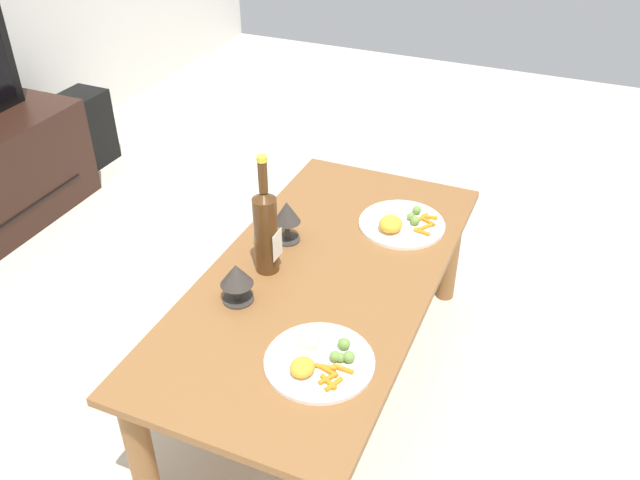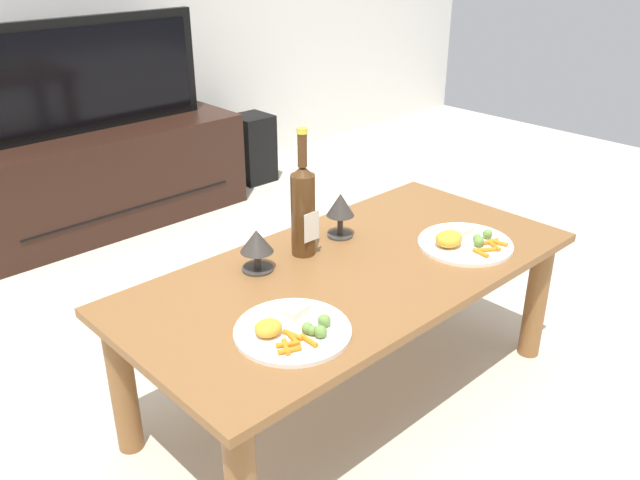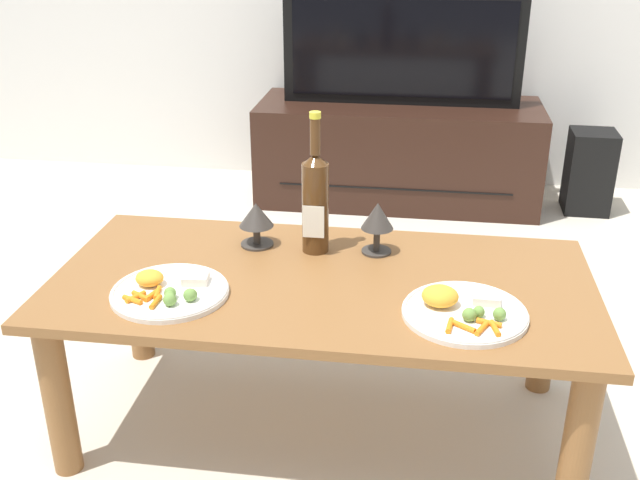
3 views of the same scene
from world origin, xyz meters
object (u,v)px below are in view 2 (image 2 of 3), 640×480
goblet_right (340,207)px  floor_speaker (253,148)px  tv_stand (105,176)px  dinner_plate_right (464,242)px  tv_screen (91,75)px  wine_bottle (303,207)px  goblet_left (257,244)px  dinner_plate_left (292,329)px  dining_table (352,290)px

goblet_right → floor_speaker: bearing=60.9°
tv_stand → dinner_plate_right: bearing=-83.2°
tv_screen → floor_speaker: bearing=-1.7°
tv_stand → floor_speaker: size_ratio=3.46×
floor_speaker → wine_bottle: wine_bottle is taller
dinner_plate_right → goblet_left: bearing=150.4°
tv_stand → wine_bottle: 1.64m
goblet_left → floor_speaker: bearing=52.6°
wine_bottle → dinner_plate_right: 0.50m
tv_screen → goblet_left: 1.62m
dinner_plate_left → tv_stand: bearing=76.4°
dinner_plate_left → tv_screen: bearing=76.3°
tv_stand → tv_screen: tv_screen is taller
tv_screen → dinner_plate_right: 1.91m
wine_bottle → goblet_right: 0.17m
dinner_plate_right → dining_table: bearing=158.2°
dinner_plate_left → floor_speaker: bearing=54.4°
dining_table → wine_bottle: (-0.04, 0.16, 0.22)m
dinner_plate_right → tv_stand: bearing=96.8°
tv_screen → wine_bottle: size_ratio=2.83×
floor_speaker → dinner_plate_left: dinner_plate_left is taller
tv_stand → wine_bottle: wine_bottle is taller
tv_screen → goblet_right: (0.01, -1.58, -0.17)m
wine_bottle → dinner_plate_right: bearing=-38.0°
tv_screen → dinner_plate_left: bearing=-103.7°
goblet_right → dinner_plate_left: goblet_right is taller
floor_speaker → dinner_plate_right: size_ratio=1.33×
goblet_left → goblet_right: bearing=0.0°
wine_bottle → tv_stand: bearing=84.5°
tv_stand → goblet_left: goblet_left is taller
dining_table → goblet_left: (-0.20, 0.17, 0.15)m
dining_table → goblet_right: 0.27m
wine_bottle → goblet_left: 0.18m
goblet_right → dinner_plate_right: goblet_right is taller
goblet_right → dinner_plate_left: size_ratio=0.51×
dining_table → dinner_plate_right: 0.38m
dining_table → tv_stand: tv_stand is taller
dinner_plate_left → dining_table: bearing=21.8°
tv_stand → goblet_right: (0.01, -1.58, 0.31)m
floor_speaker → goblet_left: bearing=-126.5°
floor_speaker → dinner_plate_right: dinner_plate_right is taller
dining_table → tv_screen: size_ratio=1.25×
dining_table → floor_speaker: bearing=60.2°
tv_stand → dinner_plate_left: 1.96m
floor_speaker → dinner_plate_right: bearing=-108.3°
floor_speaker → goblet_right: (-0.86, -1.55, 0.35)m
tv_screen → wine_bottle: bearing=-95.5°
dinner_plate_right → dinner_plate_left: bearing=-179.8°
floor_speaker → dinner_plate_left: (-1.33, -1.86, 0.27)m
wine_bottle → goblet_left: size_ratio=3.10×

